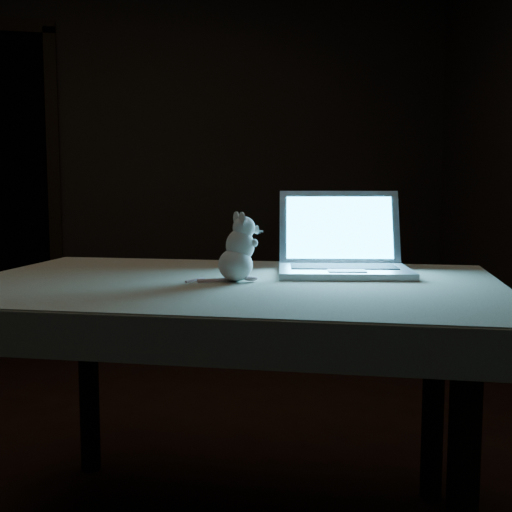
{
  "coord_description": "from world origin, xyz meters",
  "views": [
    {
      "loc": [
        -0.21,
        -2.05,
        1.04
      ],
      "look_at": [
        0.19,
        -0.25,
        0.84
      ],
      "focal_mm": 45.0,
      "sensor_mm": 36.0,
      "label": 1
    }
  ],
  "objects": [
    {
      "name": "plush_mouse",
      "position": [
        0.12,
        -0.26,
        0.87
      ],
      "size": [
        0.18,
        0.18,
        0.2
      ],
      "primitive_type": null,
      "rotation": [
        0.0,
        0.0,
        -0.32
      ],
      "color": "white",
      "rests_on": "tablecloth"
    },
    {
      "name": "table",
      "position": [
        0.11,
        -0.25,
        0.38
      ],
      "size": [
        1.67,
        1.4,
        0.77
      ],
      "primitive_type": null,
      "rotation": [
        0.0,
        0.0,
        -0.4
      ],
      "color": "black",
      "rests_on": "floor"
    },
    {
      "name": "back_wall",
      "position": [
        0.0,
        2.5,
        1.3
      ],
      "size": [
        4.5,
        0.04,
        2.6
      ],
      "primitive_type": "cube",
      "color": "black",
      "rests_on": "ground"
    },
    {
      "name": "laptop",
      "position": [
        0.48,
        -0.19,
        0.91
      ],
      "size": [
        0.48,
        0.44,
        0.27
      ],
      "primitive_type": null,
      "rotation": [
        0.0,
        0.0,
        -0.25
      ],
      "color": "silver",
      "rests_on": "tablecloth"
    },
    {
      "name": "floor",
      "position": [
        0.0,
        0.0,
        0.0
      ],
      "size": [
        5.0,
        5.0,
        0.0
      ],
      "primitive_type": "plane",
      "color": "black",
      "rests_on": "ground"
    },
    {
      "name": "tablecloth",
      "position": [
        0.16,
        -0.24,
        0.72
      ],
      "size": [
        1.83,
        1.61,
        0.1
      ],
      "primitive_type": null,
      "rotation": [
        0.0,
        0.0,
        -0.47
      ],
      "color": "beige",
      "rests_on": "table"
    }
  ]
}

